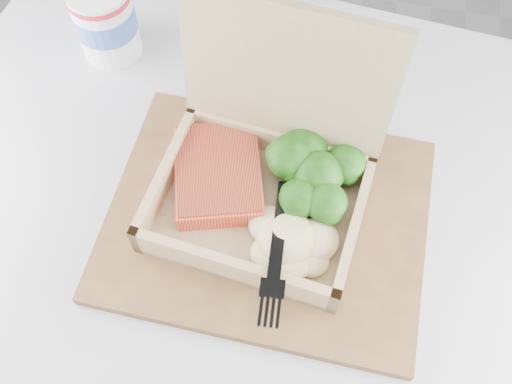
% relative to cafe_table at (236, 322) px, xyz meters
% --- Properties ---
extents(floor, '(4.00, 4.00, 0.00)m').
position_rel_cafe_table_xyz_m(floor, '(-0.32, -0.02, -0.56)').
color(floor, '#96969B').
rests_on(floor, ground).
extents(cafe_table, '(0.96, 0.96, 0.76)m').
position_rel_cafe_table_xyz_m(cafe_table, '(0.00, 0.00, 0.00)').
color(cafe_table, black).
rests_on(cafe_table, floor).
extents(serving_tray, '(0.35, 0.29, 0.01)m').
position_rel_cafe_table_xyz_m(serving_tray, '(0.03, 0.06, 0.20)').
color(serving_tray, brown).
rests_on(serving_tray, cafe_table).
extents(takeout_container, '(0.24, 0.22, 0.21)m').
position_rel_cafe_table_xyz_m(takeout_container, '(0.02, 0.10, 0.26)').
color(takeout_container, tan).
rests_on(takeout_container, serving_tray).
extents(salmon_fillet, '(0.12, 0.14, 0.03)m').
position_rel_cafe_table_xyz_m(salmon_fillet, '(-0.03, 0.09, 0.23)').
color(salmon_fillet, '#FF5431').
rests_on(salmon_fillet, takeout_container).
extents(broccoli_pile, '(0.12, 0.12, 0.04)m').
position_rel_cafe_table_xyz_m(broccoli_pile, '(0.07, 0.10, 0.24)').
color(broccoli_pile, '#286C18').
rests_on(broccoli_pile, takeout_container).
extents(mashed_potatoes, '(0.10, 0.09, 0.03)m').
position_rel_cafe_table_xyz_m(mashed_potatoes, '(0.05, 0.03, 0.24)').
color(mashed_potatoes, beige).
rests_on(mashed_potatoes, takeout_container).
extents(plastic_fork, '(0.03, 0.17, 0.02)m').
position_rel_cafe_table_xyz_m(plastic_fork, '(0.04, 0.05, 0.25)').
color(plastic_fork, black).
rests_on(plastic_fork, mashed_potatoes).
extents(paper_cup, '(0.08, 0.08, 0.10)m').
position_rel_cafe_table_xyz_m(paper_cup, '(-0.23, 0.28, 0.25)').
color(paper_cup, white).
rests_on(paper_cup, cafe_table).
extents(receipt, '(0.14, 0.17, 0.00)m').
position_rel_cafe_table_xyz_m(receipt, '(0.05, 0.24, 0.20)').
color(receipt, silver).
rests_on(receipt, cafe_table).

